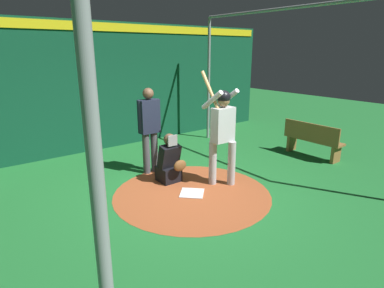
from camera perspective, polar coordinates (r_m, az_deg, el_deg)
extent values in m
plane|color=#1E6B2D|center=(5.94, 0.00, -8.83)|extent=(27.01, 27.01, 0.00)
cylinder|color=#9E4C28|center=(5.93, 0.00, -8.80)|extent=(2.86, 2.86, 0.01)
cube|color=white|center=(5.93, 0.00, -8.72)|extent=(0.59, 0.59, 0.01)
cylinder|color=#B3B3B7|center=(6.22, 7.05, -3.43)|extent=(0.15, 0.15, 0.87)
cylinder|color=#B3B3B7|center=(6.21, 3.71, -3.38)|extent=(0.15, 0.15, 0.87)
cube|color=silver|center=(5.99, 5.58, 3.42)|extent=(0.22, 0.44, 0.65)
cylinder|color=silver|center=(6.11, 6.41, 8.12)|extent=(0.52, 0.09, 0.40)
cylinder|color=silver|center=(5.85, 3.60, 7.81)|extent=(0.52, 0.09, 0.40)
sphere|color=#9E704C|center=(5.91, 5.70, 7.70)|extent=(0.22, 0.22, 0.22)
sphere|color=black|center=(5.90, 5.72, 8.29)|extent=(0.25, 0.25, 0.25)
cylinder|color=tan|center=(5.96, 3.33, 9.30)|extent=(0.54, 0.06, 0.73)
cube|color=black|center=(6.44, -4.24, -5.29)|extent=(0.40, 0.40, 0.30)
cube|color=black|center=(6.28, -4.11, -2.17)|extent=(0.31, 0.40, 0.49)
sphere|color=brown|center=(6.16, -4.07, 0.81)|extent=(0.23, 0.23, 0.23)
cube|color=gray|center=(6.08, -3.53, 0.60)|extent=(0.03, 0.21, 0.21)
ellipsoid|color=brown|center=(6.14, -2.15, -3.86)|extent=(0.12, 0.28, 0.22)
cylinder|color=#4C4C51|center=(6.90, -6.71, -1.37)|extent=(0.15, 0.15, 0.87)
cylinder|color=#4C4C51|center=(6.80, -8.14, -1.68)|extent=(0.15, 0.15, 0.87)
cube|color=#1E2338|center=(6.65, -7.67, 4.89)|extent=(0.22, 0.42, 0.69)
cylinder|color=#1E2338|center=(6.74, -6.20, 5.57)|extent=(0.09, 0.09, 0.58)
cylinder|color=#1E2338|center=(6.54, -9.21, 5.12)|extent=(0.09, 0.09, 0.58)
sphere|color=brown|center=(6.57, -7.82, 8.90)|extent=(0.23, 0.23, 0.23)
cube|color=#0F472D|center=(8.68, -15.61, 9.75)|extent=(0.20, 11.01, 3.22)
cube|color=yellow|center=(8.55, -16.09, 19.45)|extent=(0.03, 10.79, 0.20)
cylinder|color=gray|center=(1.76, -16.01, -13.04)|extent=(0.08, 0.08, 3.37)
cylinder|color=gray|center=(9.31, 2.98, 11.22)|extent=(0.08, 0.08, 3.37)
cylinder|color=gray|center=(7.44, 18.46, 22.16)|extent=(5.56, 0.07, 0.07)
cube|color=olive|center=(8.36, 20.80, 0.75)|extent=(1.45, 0.36, 0.05)
cube|color=olive|center=(8.17, 20.37, 2.09)|extent=(1.45, 0.04, 0.40)
cube|color=olive|center=(8.73, 17.31, 0.19)|extent=(0.08, 0.32, 0.40)
cube|color=olive|center=(8.14, 24.23, -1.70)|extent=(0.08, 0.32, 0.40)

